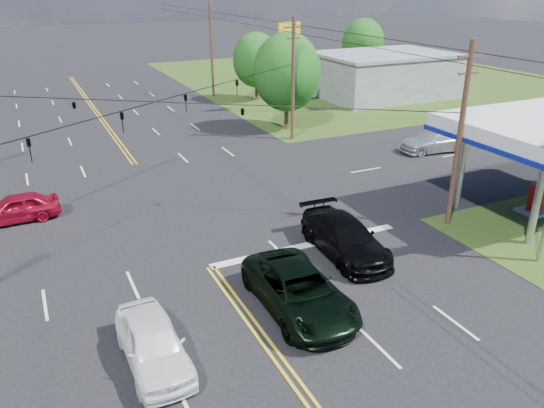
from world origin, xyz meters
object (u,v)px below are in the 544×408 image
tree_right_b (256,60)px  tree_far_r (363,43)px  suv_black (345,237)px  pickup_dkgreen (299,291)px  pickup_white (153,343)px  tree_right_a (287,72)px  retail_ne (383,76)px  pole_right_far (211,48)px  pole_se (460,134)px  pole_ne (293,78)px

tree_right_b → tree_far_r: bearing=18.9°
tree_far_r → suv_black: size_ratio=1.29×
tree_right_b → suv_black: bearing=-107.1°
pickup_dkgreen → pickup_white: (-5.92, -0.72, -0.04)m
pickup_dkgreen → pickup_white: 5.97m
tree_right_b → tree_right_a: bearing=-101.8°
tree_right_a → tree_far_r: size_ratio=1.07×
suv_black → pickup_white: bearing=-156.1°
retail_ne → pole_right_far: pole_right_far is taller
pole_se → pole_ne: 18.00m
pickup_dkgreen → pole_right_far: bearing=76.3°
suv_black → tree_far_r: bearing=57.6°
pickup_dkgreen → tree_right_b: bearing=69.9°
tree_right_b → pickup_white: tree_right_b is taller
suv_black → tree_right_a: bearing=72.8°
pole_ne → tree_right_b: pole_ne is taller
pole_right_far → tree_far_r: 21.10m
pole_se → pickup_white: size_ratio=2.01×
retail_ne → pickup_dkgreen: 42.97m
tree_far_r → tree_right_b: bearing=-161.1°
pole_se → tree_right_a: pole_se is taller
tree_right_a → tree_far_r: tree_right_a is taller
pole_se → pole_right_far: (0.00, 37.00, 0.25)m
retail_ne → tree_far_r: 11.02m
tree_right_a → retail_ne: bearing=26.6°
pole_ne → tree_far_r: (21.00, 21.00, -0.37)m
tree_far_r → pickup_white: 57.67m
pole_right_far → tree_far_r: pole_right_far is taller
pole_right_far → suv_black: size_ratio=1.69×
pickup_dkgreen → pole_se: bearing=19.7°
tree_right_a → tree_far_r: (20.00, 18.00, -0.33)m
pole_right_far → tree_right_a: (1.00, -16.00, -0.30)m
suv_black → pole_right_far: bearing=82.5°
tree_far_r → tree_right_a: bearing=-138.0°
tree_right_b → pickup_white: bearing=-118.6°
pole_se → tree_far_r: (21.00, 39.00, -0.37)m
tree_right_b → pickup_dkgreen: size_ratio=1.16×
pole_ne → tree_right_b: 15.42m
pole_ne → suv_black: size_ratio=1.61×
suv_black → pickup_dkgreen: bearing=-139.8°
pickup_dkgreen → suv_black: (4.13, 3.16, 0.01)m
pole_se → tree_right_b: (3.50, 33.00, -0.70)m
tree_right_a → pickup_dkgreen: 27.66m
pole_se → pickup_dkgreen: size_ratio=1.55×
pole_ne → tree_far_r: bearing=45.0°
pole_se → pickup_dkgreen: (-10.94, -3.62, -4.06)m
pickup_dkgreen → pickup_white: bearing=-171.7°
tree_right_a → suv_black: size_ratio=1.38×
pole_right_far → suv_black: (-6.81, -37.46, -4.31)m
tree_right_a → pole_se: bearing=-92.7°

